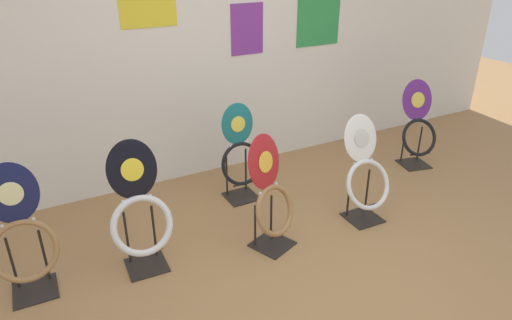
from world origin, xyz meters
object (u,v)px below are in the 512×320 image
object	(u,v)px
toilet_seat_display_jazz_black	(140,214)
toilet_seat_display_white_plain	(365,173)
toilet_seat_display_crimson_swirl	(271,197)
toilet_seat_display_navy_moon	(22,238)
toilet_seat_display_teal_sax	(240,155)
toilet_seat_display_purple_note	(418,126)

from	to	relation	value
toilet_seat_display_jazz_black	toilet_seat_display_white_plain	bearing A→B (deg)	-7.65
toilet_seat_display_crimson_swirl	toilet_seat_display_navy_moon	distance (m)	1.69
toilet_seat_display_crimson_swirl	toilet_seat_display_teal_sax	distance (m)	0.77
toilet_seat_display_jazz_black	toilet_seat_display_navy_moon	xyz separation A→B (m)	(-0.74, 0.09, -0.01)
toilet_seat_display_navy_moon	toilet_seat_display_white_plain	bearing A→B (deg)	-7.50
toilet_seat_display_jazz_black	toilet_seat_display_navy_moon	bearing A→B (deg)	172.88
toilet_seat_display_teal_sax	toilet_seat_display_purple_note	bearing A→B (deg)	-7.13
toilet_seat_display_crimson_swirl	toilet_seat_display_navy_moon	bearing A→B (deg)	169.71
toilet_seat_display_crimson_swirl	toilet_seat_display_navy_moon	xyz separation A→B (m)	(-1.66, 0.30, 0.01)
toilet_seat_display_purple_note	toilet_seat_display_teal_sax	size ratio (longest dim) A/B	0.99
toilet_seat_display_crimson_swirl	toilet_seat_display_purple_note	xyz separation A→B (m)	(2.05, 0.52, 0.00)
toilet_seat_display_white_plain	toilet_seat_display_navy_moon	xyz separation A→B (m)	(-2.54, 0.33, 0.01)
toilet_seat_display_purple_note	toilet_seat_display_jazz_black	bearing A→B (deg)	-174.01
toilet_seat_display_purple_note	toilet_seat_display_navy_moon	world-z (taller)	toilet_seat_display_navy_moon
toilet_seat_display_white_plain	toilet_seat_display_crimson_swirl	world-z (taller)	toilet_seat_display_crimson_swirl
toilet_seat_display_white_plain	toilet_seat_display_teal_sax	world-z (taller)	toilet_seat_display_teal_sax
toilet_seat_display_jazz_black	toilet_seat_display_teal_sax	distance (m)	1.19
toilet_seat_display_purple_note	toilet_seat_display_teal_sax	distance (m)	1.94
toilet_seat_display_white_plain	toilet_seat_display_purple_note	size ratio (longest dim) A/B	1.00
toilet_seat_display_navy_moon	toilet_seat_display_purple_note	bearing A→B (deg)	3.39
toilet_seat_display_purple_note	toilet_seat_display_white_plain	bearing A→B (deg)	-154.73
toilet_seat_display_jazz_black	toilet_seat_display_teal_sax	world-z (taller)	toilet_seat_display_jazz_black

